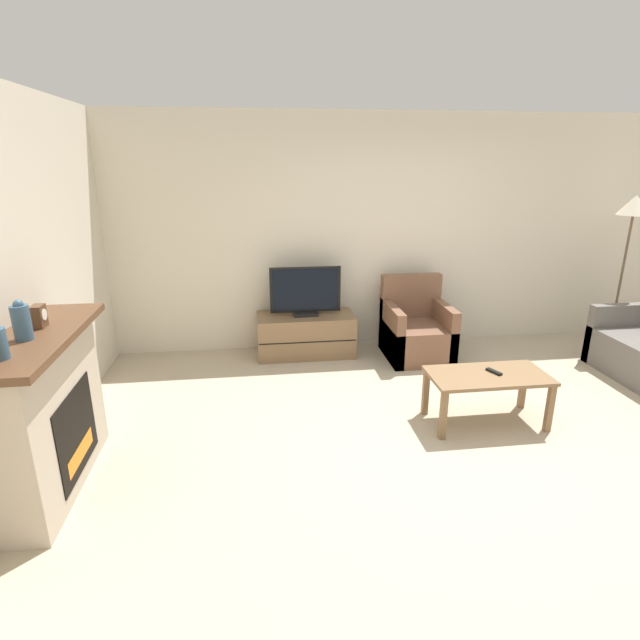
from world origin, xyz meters
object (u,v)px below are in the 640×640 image
object	(u,v)px
armchair	(416,332)
remote	(494,372)
fireplace	(44,412)
tv	(305,293)
floor_lamp	(633,215)
coffee_table	(488,381)
tv_stand	(306,335)
mantel_clock	(39,316)
mantel_vase_centre_left	(21,321)

from	to	relation	value
armchair	remote	xyz separation A→B (m)	(0.17, -1.55, 0.17)
fireplace	tv	size ratio (longest dim) A/B	1.73
tv	floor_lamp	world-z (taller)	floor_lamp
coffee_table	floor_lamp	bearing A→B (deg)	33.52
floor_lamp	armchair	bearing A→B (deg)	179.37
armchair	floor_lamp	size ratio (longest dim) A/B	0.50
remote	floor_lamp	distance (m)	2.96
coffee_table	tv	bearing A→B (deg)	127.46
coffee_table	remote	distance (m)	0.10
tv_stand	tv	distance (m)	0.50
mantel_clock	floor_lamp	world-z (taller)	floor_lamp
mantel_vase_centre_left	tv_stand	bearing A→B (deg)	49.59
remote	fireplace	bearing A→B (deg)	164.52
remote	mantel_clock	bearing A→B (deg)	162.25
mantel_vase_centre_left	coffee_table	xyz separation A→B (m)	(3.35, 0.54, -0.85)
tv_stand	remote	distance (m)	2.28
fireplace	armchair	bearing A→B (deg)	31.72
mantel_vase_centre_left	armchair	xyz separation A→B (m)	(3.23, 2.11, -0.95)
mantel_clock	coffee_table	xyz separation A→B (m)	(3.35, 0.30, -0.81)
mantel_vase_centre_left	floor_lamp	distance (m)	6.06
fireplace	coffee_table	distance (m)	3.40
mantel_vase_centre_left	mantel_clock	size ratio (longest dim) A/B	1.72
mantel_clock	remote	bearing A→B (deg)	5.35
tv	armchair	distance (m)	1.35
armchair	floor_lamp	xyz separation A→B (m)	(2.45, -0.03, 1.29)
coffee_table	remote	bearing A→B (deg)	19.28
fireplace	armchair	size ratio (longest dim) A/B	1.54
mantel_clock	coffee_table	bearing A→B (deg)	5.10
floor_lamp	coffee_table	bearing A→B (deg)	-146.48
remote	floor_lamp	size ratio (longest dim) A/B	0.09
tv_stand	tv	bearing A→B (deg)	-90.00
floor_lamp	remote	bearing A→B (deg)	-146.17
fireplace	coffee_table	bearing A→B (deg)	7.41
tv_stand	fireplace	bearing A→B (deg)	-131.95
mantel_clock	floor_lamp	bearing A→B (deg)	17.98
tv	floor_lamp	size ratio (longest dim) A/B	0.44
mantel_clock	floor_lamp	distance (m)	5.98
remote	floor_lamp	world-z (taller)	floor_lamp
armchair	fireplace	bearing A→B (deg)	-148.28
remote	floor_lamp	bearing A→B (deg)	10.73
floor_lamp	mantel_clock	bearing A→B (deg)	-162.02
mantel_clock	tv_stand	size ratio (longest dim) A/B	0.13
fireplace	armchair	xyz separation A→B (m)	(3.25, 2.01, -0.28)
fireplace	tv_stand	xyz separation A→B (m)	(2.00, 2.22, -0.33)
mantel_vase_centre_left	mantel_clock	world-z (taller)	mantel_vase_centre_left
mantel_clock	armchair	bearing A→B (deg)	30.05
remote	coffee_table	bearing A→B (deg)	176.17
mantel_vase_centre_left	floor_lamp	xyz separation A→B (m)	(5.68, 2.09, 0.34)
fireplace	mantel_clock	size ratio (longest dim) A/B	9.28
mantel_clock	tv_stand	world-z (taller)	mantel_clock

